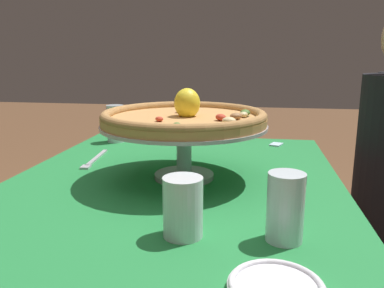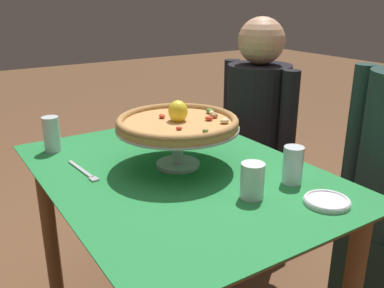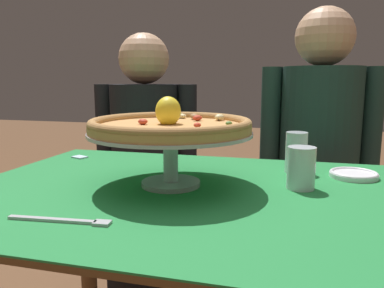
{
  "view_description": "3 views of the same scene",
  "coord_description": "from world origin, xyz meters",
  "px_view_note": "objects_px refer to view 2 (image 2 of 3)",
  "views": [
    {
      "loc": [
        0.91,
        0.2,
        1.03
      ],
      "look_at": [
        -0.09,
        0.03,
        0.8
      ],
      "focal_mm": 36.54,
      "sensor_mm": 36.0,
      "label": 1
    },
    {
      "loc": [
        1.13,
        -0.67,
        1.29
      ],
      "look_at": [
        -0.01,
        0.06,
        0.81
      ],
      "focal_mm": 39.55,
      "sensor_mm": 36.0,
      "label": 2
    },
    {
      "loc": [
        0.25,
        -0.88,
        0.99
      ],
      "look_at": [
        0.0,
        0.08,
        0.82
      ],
      "focal_mm": 35.26,
      "sensor_mm": 36.0,
      "label": 3
    }
  ],
  "objects_px": {
    "water_glass_front_left": "(52,136)",
    "water_glass_back_right": "(293,167)",
    "pizza_stand": "(178,135)",
    "water_glass_side_right": "(252,183)",
    "side_plate": "(327,201)",
    "diner_left": "(256,147)",
    "pizza": "(178,122)",
    "dinner_fork": "(84,172)",
    "sugar_packet": "(178,124)"
  },
  "relations": [
    {
      "from": "water_glass_front_left",
      "to": "water_glass_back_right",
      "type": "bearing_deg",
      "value": 38.4
    },
    {
      "from": "water_glass_front_left",
      "to": "pizza_stand",
      "type": "bearing_deg",
      "value": 40.03
    },
    {
      "from": "water_glass_side_right",
      "to": "side_plate",
      "type": "distance_m",
      "value": 0.22
    },
    {
      "from": "pizza_stand",
      "to": "diner_left",
      "type": "relative_size",
      "value": 0.35
    },
    {
      "from": "pizza",
      "to": "water_glass_side_right",
      "type": "relative_size",
      "value": 3.85
    },
    {
      "from": "pizza",
      "to": "water_glass_side_right",
      "type": "bearing_deg",
      "value": 9.77
    },
    {
      "from": "dinner_fork",
      "to": "pizza_stand",
      "type": "bearing_deg",
      "value": 67.96
    },
    {
      "from": "water_glass_side_right",
      "to": "water_glass_back_right",
      "type": "bearing_deg",
      "value": 93.5
    },
    {
      "from": "water_glass_side_right",
      "to": "sugar_packet",
      "type": "bearing_deg",
      "value": 165.26
    },
    {
      "from": "side_plate",
      "to": "pizza",
      "type": "bearing_deg",
      "value": -156.11
    },
    {
      "from": "pizza_stand",
      "to": "pizza",
      "type": "xyz_separation_m",
      "value": [
        -0.0,
        0.0,
        0.05
      ]
    },
    {
      "from": "water_glass_back_right",
      "to": "diner_left",
      "type": "relative_size",
      "value": 0.1
    },
    {
      "from": "water_glass_back_right",
      "to": "water_glass_side_right",
      "type": "bearing_deg",
      "value": -86.5
    },
    {
      "from": "diner_left",
      "to": "water_glass_front_left",
      "type": "bearing_deg",
      "value": -93.23
    },
    {
      "from": "water_glass_side_right",
      "to": "side_plate",
      "type": "bearing_deg",
      "value": 46.05
    },
    {
      "from": "side_plate",
      "to": "diner_left",
      "type": "height_order",
      "value": "diner_left"
    },
    {
      "from": "water_glass_side_right",
      "to": "dinner_fork",
      "type": "xyz_separation_m",
      "value": [
        -0.44,
        -0.35,
        -0.04
      ]
    },
    {
      "from": "pizza",
      "to": "water_glass_side_right",
      "type": "distance_m",
      "value": 0.35
    },
    {
      "from": "pizza_stand",
      "to": "water_glass_front_left",
      "type": "bearing_deg",
      "value": -139.97
    },
    {
      "from": "water_glass_front_left",
      "to": "water_glass_side_right",
      "type": "relative_size",
      "value": 1.25
    },
    {
      "from": "water_glass_back_right",
      "to": "side_plate",
      "type": "bearing_deg",
      "value": -7.34
    },
    {
      "from": "water_glass_back_right",
      "to": "water_glass_side_right",
      "type": "xyz_separation_m",
      "value": [
        0.01,
        -0.17,
        -0.01
      ]
    },
    {
      "from": "pizza",
      "to": "water_glass_side_right",
      "type": "xyz_separation_m",
      "value": [
        0.32,
        0.06,
        -0.11
      ]
    },
    {
      "from": "dinner_fork",
      "to": "sugar_packet",
      "type": "relative_size",
      "value": 4.22
    },
    {
      "from": "water_glass_side_right",
      "to": "dinner_fork",
      "type": "distance_m",
      "value": 0.57
    },
    {
      "from": "diner_left",
      "to": "dinner_fork",
      "type": "bearing_deg",
      "value": -77.51
    },
    {
      "from": "water_glass_side_right",
      "to": "sugar_packet",
      "type": "relative_size",
      "value": 2.14
    },
    {
      "from": "side_plate",
      "to": "dinner_fork",
      "type": "xyz_separation_m",
      "value": [
        -0.59,
        -0.51,
        -0.01
      ]
    },
    {
      "from": "pizza",
      "to": "sugar_packet",
      "type": "distance_m",
      "value": 0.51
    },
    {
      "from": "pizza_stand",
      "to": "sugar_packet",
      "type": "distance_m",
      "value": 0.5
    },
    {
      "from": "pizza_stand",
      "to": "water_glass_side_right",
      "type": "xyz_separation_m",
      "value": [
        0.32,
        0.06,
        -0.07
      ]
    },
    {
      "from": "water_glass_side_right",
      "to": "diner_left",
      "type": "distance_m",
      "value": 0.91
    },
    {
      "from": "pizza_stand",
      "to": "water_glass_back_right",
      "type": "xyz_separation_m",
      "value": [
        0.31,
        0.23,
        -0.06
      ]
    },
    {
      "from": "side_plate",
      "to": "sugar_packet",
      "type": "bearing_deg",
      "value": 177.26
    },
    {
      "from": "water_glass_side_right",
      "to": "water_glass_front_left",
      "type": "bearing_deg",
      "value": -151.81
    },
    {
      "from": "pizza_stand",
      "to": "water_glass_back_right",
      "type": "relative_size",
      "value": 3.48
    },
    {
      "from": "water_glass_front_left",
      "to": "diner_left",
      "type": "relative_size",
      "value": 0.11
    },
    {
      "from": "pizza_stand",
      "to": "side_plate",
      "type": "xyz_separation_m",
      "value": [
        0.47,
        0.21,
        -0.1
      ]
    },
    {
      "from": "pizza",
      "to": "side_plate",
      "type": "relative_size",
      "value": 3.14
    },
    {
      "from": "pizza_stand",
      "to": "diner_left",
      "type": "bearing_deg",
      "value": 116.86
    },
    {
      "from": "side_plate",
      "to": "pizza_stand",
      "type": "bearing_deg",
      "value": -155.99
    },
    {
      "from": "pizza",
      "to": "diner_left",
      "type": "relative_size",
      "value": 0.34
    },
    {
      "from": "pizza_stand",
      "to": "sugar_packet",
      "type": "relative_size",
      "value": 8.35
    },
    {
      "from": "dinner_fork",
      "to": "diner_left",
      "type": "relative_size",
      "value": 0.18
    },
    {
      "from": "water_glass_back_right",
      "to": "diner_left",
      "type": "xyz_separation_m",
      "value": [
        -0.64,
        0.42,
        -0.21
      ]
    },
    {
      "from": "sugar_packet",
      "to": "dinner_fork",
      "type": "bearing_deg",
      "value": -61.32
    },
    {
      "from": "pizza",
      "to": "dinner_fork",
      "type": "height_order",
      "value": "pizza"
    },
    {
      "from": "pizza",
      "to": "water_glass_back_right",
      "type": "bearing_deg",
      "value": 36.17
    },
    {
      "from": "water_glass_front_left",
      "to": "sugar_packet",
      "type": "distance_m",
      "value": 0.58
    },
    {
      "from": "water_glass_front_left",
      "to": "sugar_packet",
      "type": "relative_size",
      "value": 2.67
    }
  ]
}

